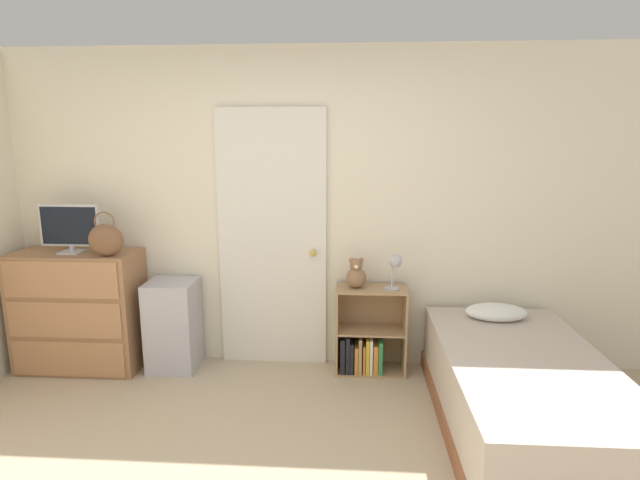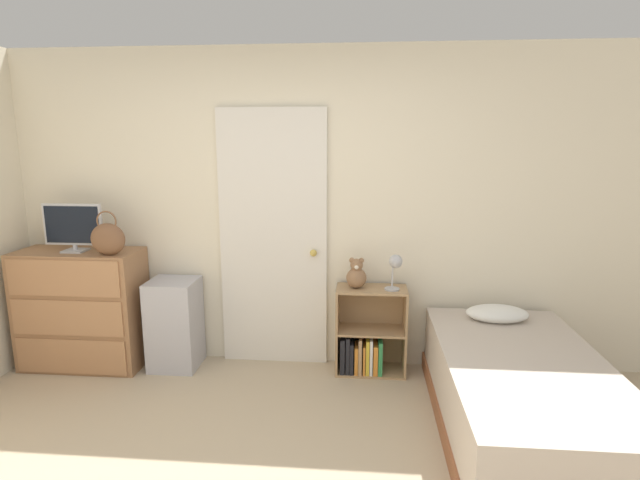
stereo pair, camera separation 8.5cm
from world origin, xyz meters
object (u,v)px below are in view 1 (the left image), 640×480
(bookshelf, at_px, (367,340))
(bed, at_px, (523,394))
(handbag, at_px, (106,240))
(storage_bin, at_px, (173,325))
(dresser, at_px, (79,311))
(tv, at_px, (70,228))
(desk_lamp, at_px, (395,265))
(teddy_bear, at_px, (356,275))

(bookshelf, height_order, bed, bookshelf)
(handbag, bearing_deg, storage_bin, 19.66)
(dresser, distance_m, tv, 0.68)
(tv, relative_size, handbag, 1.38)
(bookshelf, height_order, desk_lamp, desk_lamp)
(bookshelf, xyz_separation_m, bed, (0.96, -0.80, -0.00))
(storage_bin, relative_size, teddy_bear, 3.02)
(bed, bearing_deg, tv, 167.86)
(handbag, relative_size, bookshelf, 0.49)
(handbag, relative_size, desk_lamp, 1.22)
(tv, distance_m, bed, 3.48)
(dresser, distance_m, desk_lamp, 2.56)
(bookshelf, bearing_deg, storage_bin, -178.59)
(handbag, height_order, bed, handbag)
(storage_bin, relative_size, desk_lamp, 2.59)
(teddy_bear, height_order, bed, teddy_bear)
(tv, distance_m, handbag, 0.35)
(bookshelf, height_order, teddy_bear, teddy_bear)
(teddy_bear, distance_m, desk_lamp, 0.31)
(handbag, distance_m, desk_lamp, 2.21)
(handbag, distance_m, teddy_bear, 1.93)
(dresser, relative_size, desk_lamp, 3.44)
(teddy_bear, bearing_deg, tv, -177.55)
(dresser, xyz_separation_m, handbag, (0.33, -0.11, 0.61))
(handbag, distance_m, bed, 3.13)
(desk_lamp, bearing_deg, bed, -44.93)
(tv, bearing_deg, bed, -12.14)
(storage_bin, distance_m, bed, 2.64)
(dresser, bearing_deg, tv, -84.05)
(tv, bearing_deg, bookshelf, 2.33)
(storage_bin, height_order, teddy_bear, teddy_bear)
(teddy_bear, relative_size, bed, 0.13)
(dresser, height_order, storage_bin, dresser)
(bookshelf, bearing_deg, desk_lamp, -11.32)
(handbag, bearing_deg, bed, -11.67)
(storage_bin, bearing_deg, bookshelf, 1.41)
(handbag, xyz_separation_m, teddy_bear, (1.90, 0.19, -0.29))
(tv, height_order, desk_lamp, tv)
(bookshelf, bearing_deg, handbag, -174.54)
(tv, xyz_separation_m, handbag, (0.33, -0.10, -0.07))
(bed, bearing_deg, bookshelf, 140.31)
(dresser, distance_m, storage_bin, 0.77)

